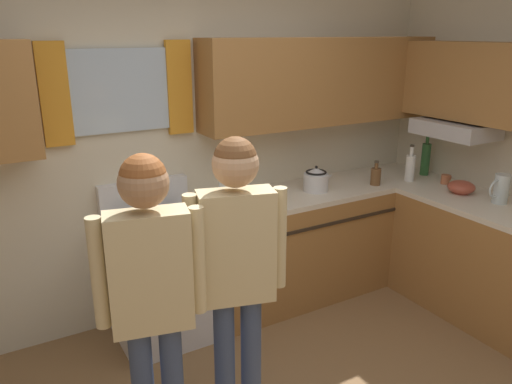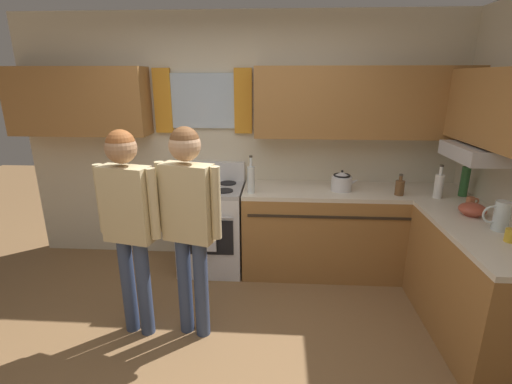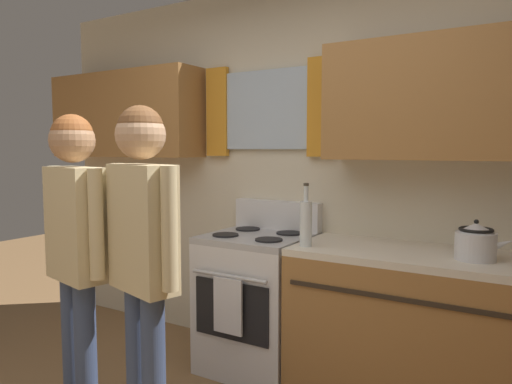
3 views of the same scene
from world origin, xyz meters
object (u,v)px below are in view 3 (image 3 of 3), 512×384
at_px(adult_in_plaid, 143,241).
at_px(bottle_tall_clear, 306,222).
at_px(stove_oven, 258,299).
at_px(stovetop_kettle, 476,241).
at_px(adult_left, 75,236).

bearing_deg(adult_in_plaid, bottle_tall_clear, 67.04).
xyz_separation_m(stove_oven, adult_in_plaid, (0.04, -1.09, 0.57)).
xyz_separation_m(bottle_tall_clear, stovetop_kettle, (0.89, 0.14, -0.05)).
xyz_separation_m(stove_oven, bottle_tall_clear, (0.43, -0.18, 0.57)).
bearing_deg(adult_left, stove_oven, 69.72).
relative_size(bottle_tall_clear, adult_in_plaid, 0.22).
distance_m(stove_oven, adult_in_plaid, 1.23).
distance_m(stove_oven, bottle_tall_clear, 0.74).
bearing_deg(stovetop_kettle, adult_in_plaid, -140.49).
relative_size(stovetop_kettle, adult_in_plaid, 0.17).
distance_m(bottle_tall_clear, adult_left, 1.25).
relative_size(adult_left, adult_in_plaid, 0.99).
xyz_separation_m(stove_oven, stovetop_kettle, (1.31, -0.04, 0.53)).
bearing_deg(adult_in_plaid, stovetop_kettle, 39.51).
xyz_separation_m(bottle_tall_clear, adult_in_plaid, (-0.39, -0.91, 0.00)).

